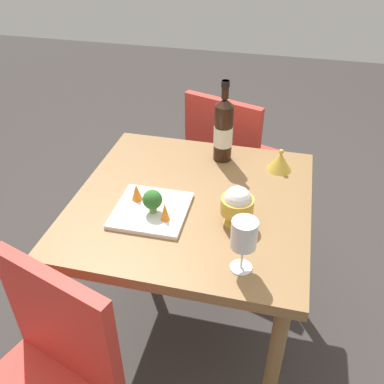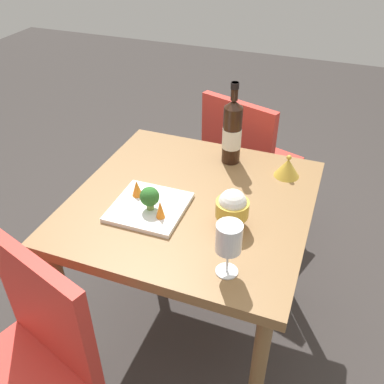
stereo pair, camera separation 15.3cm
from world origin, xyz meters
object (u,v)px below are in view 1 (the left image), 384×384
object	(u,v)px
chair_by_wall	(228,153)
rice_bowl_lid	(280,161)
broccoli_floret	(152,200)
carrot_garnish_right	(165,211)
wine_bottle	(223,130)
serving_plate	(151,210)
wine_glass	(244,235)
carrot_garnish_left	(137,192)
rice_bowl	(237,205)
chair_near_window	(48,368)

from	to	relation	value
chair_by_wall	rice_bowl_lid	size ratio (longest dim) A/B	8.50
broccoli_floret	carrot_garnish_right	bearing A→B (deg)	-29.84
wine_bottle	serving_plate	size ratio (longest dim) A/B	1.34
wine_glass	rice_bowl_lid	distance (m)	0.59
serving_plate	carrot_garnish_left	distance (m)	0.09
wine_glass	rice_bowl	distance (m)	0.22
chair_by_wall	rice_bowl	bearing A→B (deg)	-61.25
broccoli_floret	carrot_garnish_right	size ratio (longest dim) A/B	1.28
wine_glass	carrot_garnish_right	size ratio (longest dim) A/B	2.68
wine_bottle	serving_plate	distance (m)	0.47
rice_bowl_lid	wine_glass	bearing A→B (deg)	-96.94
wine_bottle	serving_plate	bearing A→B (deg)	-113.01
carrot_garnish_right	carrot_garnish_left	bearing A→B (deg)	146.82
carrot_garnish_left	serving_plate	bearing A→B (deg)	-31.61
wine_bottle	rice_bowl_lid	distance (m)	0.26
rice_bowl	rice_bowl_lid	world-z (taller)	rice_bowl
chair_near_window	carrot_garnish_left	world-z (taller)	chair_near_window
chair_near_window	wine_bottle	distance (m)	1.05
carrot_garnish_left	carrot_garnish_right	size ratio (longest dim) A/B	0.94
serving_plate	broccoli_floret	world-z (taller)	broccoli_floret
wine_glass	rice_bowl	world-z (taller)	wine_glass
chair_near_window	chair_by_wall	bearing A→B (deg)	-84.66
chair_by_wall	carrot_garnish_right	xyz separation A→B (m)	(-0.08, -0.85, 0.25)
carrot_garnish_left	carrot_garnish_right	distance (m)	0.16
chair_near_window	broccoli_floret	world-z (taller)	chair_near_window
wine_glass	carrot_garnish_left	distance (m)	0.48
chair_by_wall	wine_glass	bearing A→B (deg)	-60.78
rice_bowl	serving_plate	world-z (taller)	rice_bowl
wine_bottle	broccoli_floret	world-z (taller)	wine_bottle
rice_bowl_lid	broccoli_floret	distance (m)	0.57
wine_bottle	broccoli_floret	distance (m)	0.46
serving_plate	carrot_garnish_right	size ratio (longest dim) A/B	3.79
serving_plate	carrot_garnish_right	xyz separation A→B (m)	(0.07, -0.05, 0.04)
chair_near_window	carrot_garnish_right	size ratio (longest dim) A/B	12.71
chair_near_window	carrot_garnish_left	bearing A→B (deg)	-80.64
serving_plate	carrot_garnish_left	xyz separation A→B (m)	(-0.06, 0.04, 0.04)
rice_bowl	carrot_garnish_right	distance (m)	0.24
wine_glass	rice_bowl	bearing A→B (deg)	102.94
serving_plate	carrot_garnish_right	world-z (taller)	carrot_garnish_right
chair_near_window	rice_bowl	size ratio (longest dim) A/B	6.00
chair_by_wall	carrot_garnish_left	distance (m)	0.83
chair_by_wall	broccoli_floret	size ratio (longest dim) A/B	9.91
rice_bowl	serving_plate	size ratio (longest dim) A/B	0.56
carrot_garnish_left	chair_near_window	bearing A→B (deg)	-98.69
chair_near_window	carrot_garnish_right	distance (m)	0.58
rice_bowl_lid	carrot_garnish_left	size ratio (longest dim) A/B	1.58
wine_glass	serving_plate	size ratio (longest dim) A/B	0.71
chair_near_window	carrot_garnish_right	bearing A→B (deg)	-96.28
chair_near_window	wine_bottle	bearing A→B (deg)	-91.18
carrot_garnish_right	wine_glass	bearing A→B (deg)	-27.89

